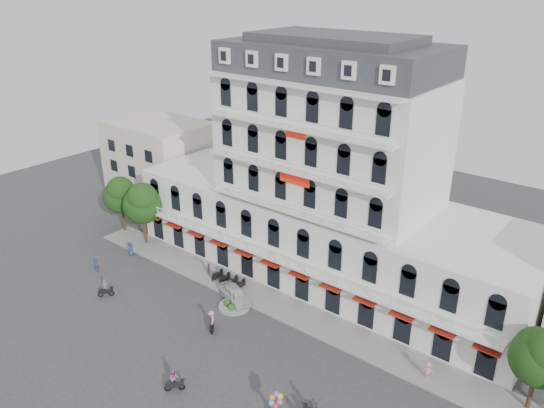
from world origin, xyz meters
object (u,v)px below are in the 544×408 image
Objects in this scene: parked_car at (235,294)px; rider_west at (105,289)px; rider_southwest at (174,380)px; rider_center at (212,320)px; rider_northeast at (313,408)px.

rider_west is at bearing 146.59° from parked_car.
rider_southwest is at bearing -137.34° from parked_car.
rider_center reaches higher than rider_southwest.
rider_southwest is 8.20m from rider_center.
rider_southwest is (15.99, -4.82, 0.16)m from rider_west.
rider_west reaches higher than rider_northeast.
rider_southwest is at bearing -67.66° from rider_west.
rider_center is at bearing -38.84° from rider_west.
parked_car is 13.57m from rider_west.
rider_southwest is at bearing -18.62° from rider_center.
parked_car is at bearing 157.04° from rider_center.
rider_northeast is 0.91× the size of rider_center.
rider_west is (-11.10, -7.80, 0.08)m from parked_car.
rider_west is 16.70m from rider_southwest.
rider_northeast is (26.36, -0.21, 0.08)m from rider_west.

